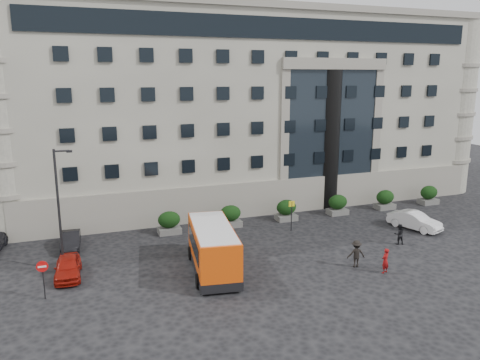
% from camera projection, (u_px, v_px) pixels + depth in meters
% --- Properties ---
extents(ground, '(120.00, 120.00, 0.00)m').
position_uv_depth(ground, '(251.00, 262.00, 31.89)').
color(ground, black).
rests_on(ground, ground).
extents(civic_building, '(44.00, 24.00, 18.00)m').
position_uv_depth(civic_building, '(229.00, 107.00, 52.12)').
color(civic_building, gray).
rests_on(civic_building, ground).
extents(entrance_column, '(1.80, 1.80, 13.00)m').
position_uv_depth(entrance_column, '(330.00, 140.00, 43.97)').
color(entrance_column, black).
rests_on(entrance_column, ground).
extents(hedge_a, '(1.80, 1.26, 1.84)m').
position_uv_depth(hedge_a, '(169.00, 222.00, 37.49)').
color(hedge_a, '#555653').
rests_on(hedge_a, ground).
extents(hedge_b, '(1.80, 1.26, 1.84)m').
position_uv_depth(hedge_b, '(230.00, 216.00, 39.24)').
color(hedge_b, '#555653').
rests_on(hedge_b, ground).
extents(hedge_c, '(1.80, 1.26, 1.84)m').
position_uv_depth(hedge_c, '(286.00, 210.00, 41.00)').
color(hedge_c, '#555653').
rests_on(hedge_c, ground).
extents(hedge_d, '(1.80, 1.26, 1.84)m').
position_uv_depth(hedge_d, '(338.00, 204.00, 42.75)').
color(hedge_d, '#555653').
rests_on(hedge_d, ground).
extents(hedge_e, '(1.80, 1.26, 1.84)m').
position_uv_depth(hedge_e, '(385.00, 199.00, 44.51)').
color(hedge_e, '#555653').
rests_on(hedge_e, ground).
extents(hedge_f, '(1.80, 1.26, 1.84)m').
position_uv_depth(hedge_f, '(429.00, 195.00, 46.27)').
color(hedge_f, '#555653').
rests_on(hedge_f, ground).
extents(street_lamp, '(1.16, 0.18, 8.00)m').
position_uv_depth(street_lamp, '(59.00, 205.00, 29.66)').
color(street_lamp, '#262628').
rests_on(street_lamp, ground).
extents(bus_stop_sign, '(0.50, 0.08, 2.52)m').
position_uv_depth(bus_stop_sign, '(292.00, 211.00, 37.96)').
color(bus_stop_sign, '#262628').
rests_on(bus_stop_sign, ground).
extents(no_entry_sign, '(0.64, 0.16, 2.32)m').
position_uv_depth(no_entry_sign, '(43.00, 272.00, 26.19)').
color(no_entry_sign, '#262628').
rests_on(no_entry_sign, ground).
extents(minibus, '(3.56, 7.52, 3.02)m').
position_uv_depth(minibus, '(213.00, 247.00, 30.06)').
color(minibus, '#E5490A').
rests_on(minibus, ground).
extents(parked_car_a, '(1.77, 3.95, 1.32)m').
position_uv_depth(parked_car_a, '(68.00, 267.00, 29.37)').
color(parked_car_a, '#99140B').
rests_on(parked_car_a, ground).
extents(parked_car_b, '(1.51, 3.81, 1.23)m').
position_uv_depth(parked_car_b, '(71.00, 240.00, 34.29)').
color(parked_car_b, black).
rests_on(parked_car_b, ground).
extents(white_taxi, '(2.90, 4.64, 1.44)m').
position_uv_depth(white_taxi, '(414.00, 221.00, 38.65)').
color(white_taxi, silver).
rests_on(white_taxi, ground).
extents(pedestrian_a, '(0.70, 0.58, 1.65)m').
position_uv_depth(pedestrian_a, '(385.00, 261.00, 29.97)').
color(pedestrian_a, maroon).
rests_on(pedestrian_a, ground).
extents(pedestrian_b, '(0.88, 0.76, 1.57)m').
position_uv_depth(pedestrian_b, '(399.00, 234.00, 35.15)').
color(pedestrian_b, black).
rests_on(pedestrian_b, ground).
extents(pedestrian_c, '(1.31, 0.94, 1.83)m').
position_uv_depth(pedestrian_c, '(356.00, 254.00, 30.91)').
color(pedestrian_c, black).
rests_on(pedestrian_c, ground).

